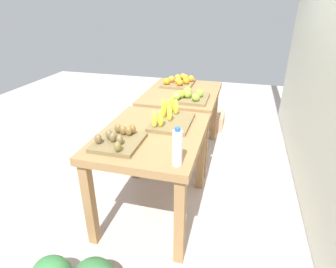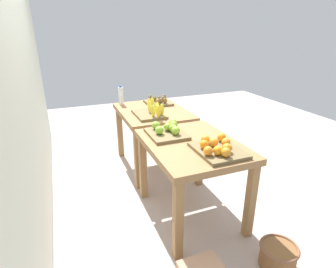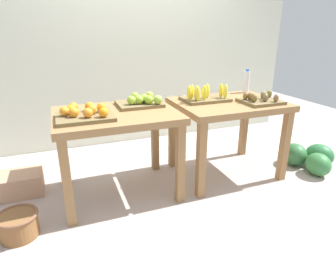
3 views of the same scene
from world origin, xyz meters
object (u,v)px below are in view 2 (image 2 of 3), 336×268
(orange_bin, at_px, (217,148))
(banana_crate, at_px, (151,112))
(apple_bin, at_px, (167,131))
(wicker_basket, at_px, (278,255))
(water_bottle, at_px, (121,96))
(watermelon_pile, at_px, (149,131))
(kiwi_bin, at_px, (159,102))
(display_table_left, at_px, (192,154))
(display_table_right, at_px, (153,119))

(orange_bin, xyz_separation_m, banana_crate, (1.16, 0.19, 0.01))
(apple_bin, xyz_separation_m, banana_crate, (0.63, -0.05, 0.00))
(apple_bin, distance_m, wicker_basket, 1.40)
(water_bottle, relative_size, watermelon_pile, 0.43)
(kiwi_bin, bearing_deg, watermelon_pile, -6.08)
(orange_bin, distance_m, watermelon_pile, 2.43)
(apple_bin, height_order, wicker_basket, apple_bin)
(orange_bin, bearing_deg, wicker_basket, -155.96)
(display_table_left, relative_size, orange_bin, 2.36)
(display_table_left, bearing_deg, banana_crate, 5.75)
(wicker_basket, bearing_deg, banana_crate, 14.29)
(wicker_basket, bearing_deg, display_table_left, 22.85)
(orange_bin, bearing_deg, display_table_left, 20.23)
(banana_crate, height_order, kiwi_bin, banana_crate)
(banana_crate, distance_m, kiwi_bin, 0.53)
(display_table_right, distance_m, water_bottle, 0.56)
(display_table_left, xyz_separation_m, wicker_basket, (-0.83, -0.35, -0.56))
(apple_bin, relative_size, banana_crate, 0.91)
(apple_bin, bearing_deg, kiwi_bin, -15.69)
(watermelon_pile, xyz_separation_m, wicker_basket, (-2.89, -0.10, -0.02))
(watermelon_pile, bearing_deg, orange_bin, 176.37)
(apple_bin, height_order, water_bottle, water_bottle)
(display_table_right, bearing_deg, wicker_basket, -169.83)
(watermelon_pile, relative_size, wicker_basket, 2.03)
(orange_bin, height_order, wicker_basket, orange_bin)
(apple_bin, bearing_deg, banana_crate, -4.26)
(orange_bin, bearing_deg, banana_crate, 9.18)
(display_table_left, relative_size, apple_bin, 2.60)
(kiwi_bin, distance_m, watermelon_pile, 0.99)
(banana_crate, height_order, water_bottle, water_bottle)
(apple_bin, xyz_separation_m, wicker_basket, (-1.10, -0.49, -0.72))
(display_table_left, relative_size, water_bottle, 4.03)
(banana_crate, bearing_deg, display_table_right, -22.34)
(apple_bin, bearing_deg, wicker_basket, -156.04)
(kiwi_bin, bearing_deg, display_table_right, 145.00)
(display_table_right, height_order, watermelon_pile, display_table_right)
(display_table_left, bearing_deg, kiwi_bin, -7.13)
(display_table_right, bearing_deg, kiwi_bin, -35.00)
(wicker_basket, bearing_deg, watermelon_pile, 2.08)
(banana_crate, xyz_separation_m, kiwi_bin, (0.46, -0.26, -0.01))
(display_table_right, bearing_deg, banana_crate, 157.66)
(kiwi_bin, relative_size, watermelon_pile, 0.60)
(display_table_left, xyz_separation_m, watermelon_pile, (2.06, -0.25, -0.54))
(apple_bin, bearing_deg, water_bottle, 7.41)
(apple_bin, distance_m, banana_crate, 0.63)
(display_table_right, distance_m, watermelon_pile, 1.12)
(watermelon_pile, height_order, wicker_basket, watermelon_pile)
(apple_bin, distance_m, watermelon_pile, 1.97)
(apple_bin, height_order, watermelon_pile, apple_bin)
(watermelon_pile, bearing_deg, banana_crate, 163.92)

